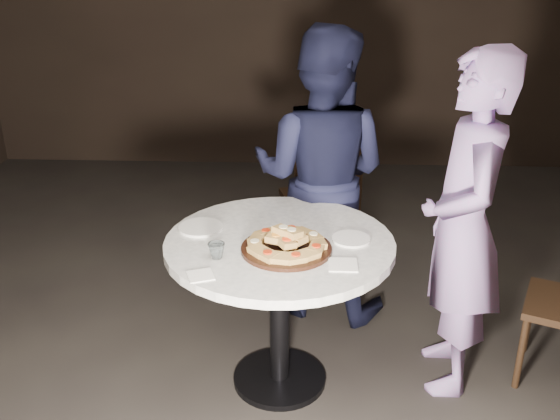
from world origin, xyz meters
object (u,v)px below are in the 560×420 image
Objects in this scene: table at (280,268)px; diner_teal at (463,228)px; water_glass at (217,251)px; serving_board at (286,249)px; focaccia_pile at (287,241)px; chair_far at (322,195)px; diner_navy at (320,176)px.

diner_teal is at bearing 6.00° from table.
water_glass reaches higher than table.
serving_board is at bearing -71.54° from table.
serving_board is 0.04m from focaccia_pile.
water_glass is at bearing -164.59° from focaccia_pile.
chair_far reaches higher than table.
diner_navy is at bearing 75.11° from table.
water_glass is 0.04× the size of diner_navy.
water_glass is at bearing -144.55° from table.
serving_board is 0.85m from diner_teal.
table is 0.19m from serving_board.
serving_board reaches higher than table.
diner_navy is (0.16, 0.86, -0.00)m from focaccia_pile.
diner_teal reaches higher than water_glass.
table is 3.76× the size of focaccia_pile.
water_glass is 0.08× the size of chair_far.
serving_board is at bearing 95.40° from diner_navy.
chair_far is at bearing 70.75° from water_glass.
chair_far is at bearing 79.48° from table.
diner_teal is at bearing 13.44° from serving_board.
focaccia_pile is 1.37m from chair_far.
diner_teal is (1.12, 0.28, 0.00)m from water_glass.
serving_board is 0.31m from water_glass.
chair_far is 0.56m from diner_navy.
table is 0.81× the size of diner_teal.
diner_navy is 0.93m from diner_teal.
table is 0.80m from diner_navy.
focaccia_pile is 0.84m from diner_teal.
focaccia_pile is (0.00, 0.00, 0.04)m from serving_board.
chair_far is 0.56× the size of diner_navy.
diner_navy reaches higher than serving_board.
diner_teal is (0.63, -1.13, 0.30)m from chair_far.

